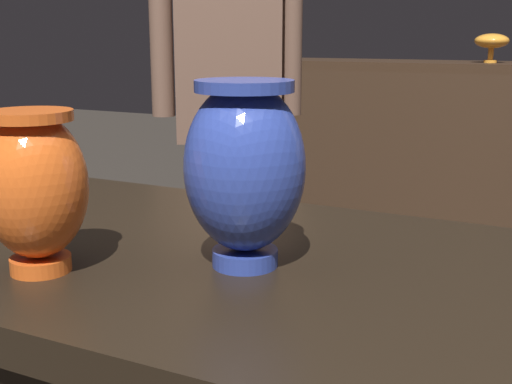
# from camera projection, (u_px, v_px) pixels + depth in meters

# --- Properties ---
(back_display_shelf) EXTENTS (2.60, 0.40, 0.99)m
(back_display_shelf) POSITION_uv_depth(u_px,v_px,m) (482.00, 177.00, 2.90)
(back_display_shelf) COLOR #382619
(back_display_shelf) RESTS_ON ground_plane
(vase_centerpiece) EXTENTS (0.16, 0.16, 0.25)m
(vase_centerpiece) POSITION_uv_depth(u_px,v_px,m) (245.00, 167.00, 0.87)
(vase_centerpiece) COLOR #2D429E
(vase_centerpiece) RESTS_ON display_plinth
(vase_tall_behind) EXTENTS (0.14, 0.14, 0.21)m
(vase_tall_behind) POSITION_uv_depth(u_px,v_px,m) (35.00, 186.00, 0.85)
(vase_tall_behind) COLOR #E55B1E
(vase_tall_behind) RESTS_ON display_plinth
(shelf_vase_center) EXTENTS (0.14, 0.14, 0.12)m
(shelf_vase_center) POSITION_uv_depth(u_px,v_px,m) (492.00, 42.00, 2.74)
(shelf_vase_center) COLOR orange
(shelf_vase_center) RESTS_ON back_display_shelf
(visitor_near_left) EXTENTS (0.41, 0.32, 1.58)m
(visitor_near_left) POSITION_uv_depth(u_px,v_px,m) (227.00, 93.00, 2.07)
(visitor_near_left) COLOR slate
(visitor_near_left) RESTS_ON ground_plane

